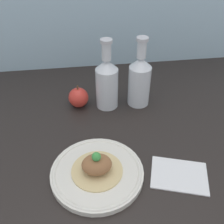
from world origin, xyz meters
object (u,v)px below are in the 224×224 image
cider_bottle_right (140,79)px  apple (78,97)px  cider_bottle_left (107,82)px  plate (97,172)px  plated_food (97,165)px

cider_bottle_right → apple: bearing=177.2°
cider_bottle_right → apple: cider_bottle_right is taller
cider_bottle_left → cider_bottle_right: (11.53, 0.00, 0.00)cm
cider_bottle_right → cider_bottle_left: bearing=180.0°
plate → cider_bottle_left: size_ratio=0.99×
plate → plated_food: bearing=-90.0°
cider_bottle_right → apple: (-22.01, 1.09, -6.41)cm
plate → apple: size_ratio=2.93×
plate → cider_bottle_right: (18.38, 31.85, 8.99)cm
cider_bottle_right → plate: bearing=-120.0°
plated_food → apple: bearing=96.3°
plate → cider_bottle_right: cider_bottle_right is taller
plate → cider_bottle_right: bearing=60.0°
plated_food → cider_bottle_left: size_ratio=0.55×
cider_bottle_left → plate: bearing=-102.1°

